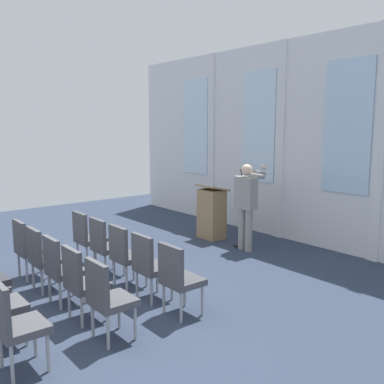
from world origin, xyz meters
TOP-DOWN VIEW (x-y plane):
  - ground_plane at (0.00, 0.00)m, footprint 14.20×14.20m
  - rear_partition at (0.03, 5.46)m, footprint 10.77×0.14m
  - speaker at (-0.20, 4.14)m, footprint 0.50×0.69m
  - mic_stand at (-0.46, 4.27)m, footprint 0.28×0.28m
  - lectern at (-1.28, 4.23)m, footprint 0.60×0.48m
  - chair_r0_c0 at (-1.28, 1.36)m, footprint 0.46×0.44m
  - chair_r0_c1 at (-0.64, 1.36)m, footprint 0.46×0.44m
  - chair_r0_c2 at (0.00, 1.36)m, footprint 0.46×0.44m
  - chair_r0_c3 at (0.64, 1.36)m, footprint 0.46×0.44m
  - chair_r0_c4 at (1.28, 1.36)m, footprint 0.46×0.44m
  - chair_r1_c0 at (-1.28, 0.36)m, footprint 0.46×0.44m
  - chair_r1_c1 at (-0.64, 0.36)m, footprint 0.46×0.44m
  - chair_r1_c2 at (0.00, 0.36)m, footprint 0.46×0.44m
  - chair_r1_c3 at (0.64, 0.36)m, footprint 0.46×0.44m
  - chair_r1_c4 at (1.28, 0.36)m, footprint 0.46×0.44m
  - chair_r2_c4 at (1.28, -0.63)m, footprint 0.46×0.44m

SIDE VIEW (x-z plane):
  - ground_plane at x=0.00m, z-range 0.00..0.00m
  - mic_stand at x=-0.46m, z-range -0.44..1.11m
  - chair_r0_c0 at x=-1.28m, z-range 0.06..1.00m
  - chair_r0_c1 at x=-0.64m, z-range 0.06..1.00m
  - chair_r0_c2 at x=0.00m, z-range 0.06..1.00m
  - chair_r0_c3 at x=0.64m, z-range 0.06..1.00m
  - chair_r0_c4 at x=1.28m, z-range 0.06..1.00m
  - chair_r1_c0 at x=-1.28m, z-range 0.06..1.00m
  - chair_r1_c1 at x=-0.64m, z-range 0.06..1.00m
  - chair_r1_c2 at x=0.00m, z-range 0.06..1.00m
  - chair_r1_c3 at x=0.64m, z-range 0.06..1.00m
  - chair_r1_c4 at x=1.28m, z-range 0.06..1.00m
  - chair_r2_c4 at x=1.28m, z-range 0.06..1.00m
  - lectern at x=-1.28m, z-range -0.03..1.13m
  - speaker at x=-0.20m, z-range 0.14..1.81m
  - rear_partition at x=0.03m, z-range 0.02..4.13m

